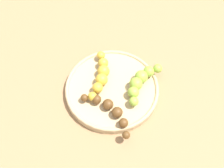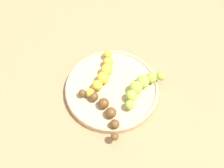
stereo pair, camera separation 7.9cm
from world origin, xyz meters
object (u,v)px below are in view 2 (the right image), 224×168
banana_overripe (105,110)px  banana_spotted (103,73)px  banana_green (141,86)px  fruit_bowl (112,89)px

banana_overripe → banana_spotted: bearing=58.0°
banana_green → banana_spotted: bearing=23.1°
fruit_bowl → banana_green: banana_green is taller
banana_green → fruit_bowl: bearing=40.5°
banana_overripe → banana_green: 0.12m
banana_spotted → banana_overripe: 0.11m
banana_overripe → banana_green: (-0.02, 0.12, 0.00)m
banana_spotted → banana_overripe: (0.10, -0.04, -0.00)m
banana_green → banana_overripe: bearing=80.3°
banana_spotted → banana_overripe: bearing=-66.7°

